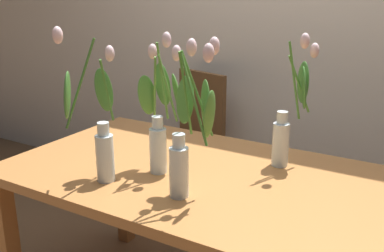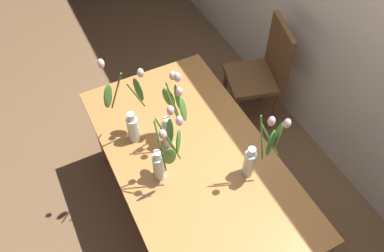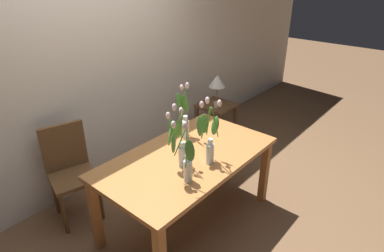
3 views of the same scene
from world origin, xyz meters
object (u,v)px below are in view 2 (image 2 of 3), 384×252
(dining_chair, at_px, (263,70))
(tulip_vase_3, at_px, (257,155))
(dining_table, at_px, (193,166))
(tulip_vase_0, at_px, (164,155))
(tulip_vase_1, at_px, (130,116))
(tulip_vase_2, at_px, (171,119))

(dining_chair, bearing_deg, tulip_vase_3, -38.15)
(dining_table, height_order, tulip_vase_0, tulip_vase_0)
(tulip_vase_0, xyz_separation_m, tulip_vase_1, (-0.35, -0.06, -0.02))
(dining_table, distance_m, tulip_vase_2, 0.34)
(dining_table, distance_m, tulip_vase_1, 0.48)
(tulip_vase_2, bearing_deg, dining_chair, 114.53)
(dining_table, height_order, tulip_vase_2, tulip_vase_2)
(tulip_vase_0, distance_m, tulip_vase_1, 0.36)
(tulip_vase_2, xyz_separation_m, dining_chair, (-0.45, 0.99, -0.42))
(tulip_vase_0, xyz_separation_m, dining_chair, (-0.66, 1.13, -0.42))
(dining_chair, bearing_deg, dining_table, -56.63)
(tulip_vase_3, bearing_deg, dining_chair, 141.85)
(dining_table, xyz_separation_m, dining_chair, (-0.62, 0.94, -0.12))
(tulip_vase_0, height_order, tulip_vase_3, tulip_vase_0)
(tulip_vase_0, bearing_deg, tulip_vase_1, -170.74)
(dining_table, height_order, tulip_vase_3, tulip_vase_3)
(tulip_vase_0, xyz_separation_m, tulip_vase_2, (-0.21, 0.14, -0.01))
(tulip_vase_3, relative_size, dining_chair, 0.58)
(tulip_vase_2, height_order, tulip_vase_3, tulip_vase_2)
(tulip_vase_2, relative_size, dining_chair, 0.58)
(tulip_vase_2, distance_m, dining_chair, 1.17)
(tulip_vase_0, height_order, dining_chair, tulip_vase_0)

